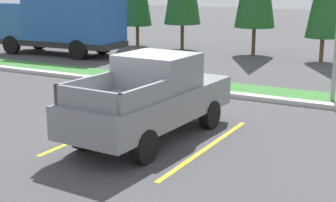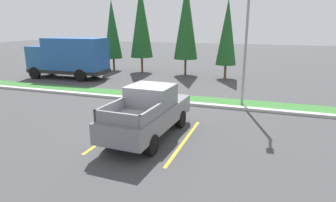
{
  "view_description": "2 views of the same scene",
  "coord_description": "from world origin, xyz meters",
  "views": [
    {
      "loc": [
        6.57,
        -10.41,
        3.85
      ],
      "look_at": [
        1.2,
        -0.72,
        1.15
      ],
      "focal_mm": 52.66,
      "sensor_mm": 36.0,
      "label": 1
    },
    {
      "loc": [
        4.87,
        -10.63,
        4.51
      ],
      "look_at": [
        1.09,
        0.39,
        1.41
      ],
      "focal_mm": 30.97,
      "sensor_mm": 36.0,
      "label": 2
    }
  ],
  "objects": [
    {
      "name": "ground_plane",
      "position": [
        0.0,
        0.0,
        0.0
      ],
      "size": [
        120.0,
        120.0,
        0.0
      ],
      "primitive_type": "plane",
      "color": "#424244"
    },
    {
      "name": "parking_line_near",
      "position": [
        -1.09,
        -0.24,
        0.0
      ],
      "size": [
        0.12,
        4.8,
        0.01
      ],
      "primitive_type": "cube",
      "color": "yellow",
      "rests_on": "ground"
    },
    {
      "name": "parking_line_far",
      "position": [
        2.01,
        -0.24,
        0.0
      ],
      "size": [
        0.12,
        4.8,
        0.01
      ],
      "primitive_type": "cube",
      "color": "yellow",
      "rests_on": "ground"
    },
    {
      "name": "curb_strip",
      "position": [
        0.0,
        5.0,
        0.07
      ],
      "size": [
        56.0,
        0.4,
        0.15
      ],
      "primitive_type": "cube",
      "color": "#B2B2AD",
      "rests_on": "ground"
    },
    {
      "name": "grass_median",
      "position": [
        0.0,
        6.1,
        0.03
      ],
      "size": [
        56.0,
        1.8,
        0.06
      ],
      "primitive_type": "cube",
      "color": "#387533",
      "rests_on": "ground"
    },
    {
      "name": "pickup_truck_main",
      "position": [
        0.46,
        -0.19,
        1.04
      ],
      "size": [
        2.17,
        5.32,
        2.1
      ],
      "color": "black",
      "rests_on": "ground"
    },
    {
      "name": "cargo_truck_distant",
      "position": [
        -11.02,
        9.95,
        1.85
      ],
      "size": [
        6.91,
        2.77,
        3.4
      ],
      "color": "black",
      "rests_on": "ground"
    }
  ]
}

